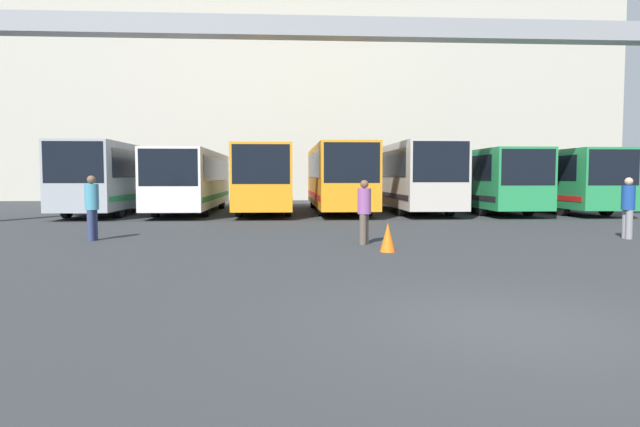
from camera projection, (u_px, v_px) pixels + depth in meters
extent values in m
plane|color=#2D3033|center=(513.00, 326.00, 6.93)|extent=(200.00, 200.00, 0.00)
cube|color=#B7B2A3|center=(316.00, 106.00, 48.26)|extent=(46.78, 12.00, 15.41)
cube|color=gray|center=(360.00, 29.00, 20.57)|extent=(32.23, 0.80, 0.70)
cube|color=#999EA5|center=(112.00, 176.00, 27.40)|extent=(2.56, 10.03, 2.94)
cube|color=black|center=(73.00, 162.00, 22.39)|extent=(2.35, 0.06, 1.65)
cube|color=black|center=(111.00, 165.00, 27.37)|extent=(2.59, 8.53, 1.24)
cube|color=#268C4C|center=(112.00, 196.00, 27.47)|extent=(2.59, 9.53, 0.24)
cylinder|color=black|center=(66.00, 208.00, 24.63)|extent=(0.28, 0.91, 0.91)
cylinder|color=black|center=(119.00, 207.00, 24.77)|extent=(0.28, 0.91, 0.91)
cylinder|color=black|center=(107.00, 202.00, 30.22)|extent=(0.28, 0.91, 0.91)
cylinder|color=black|center=(149.00, 202.00, 30.36)|extent=(0.28, 0.91, 0.91)
cube|color=silver|center=(192.00, 179.00, 28.53)|extent=(2.55, 11.81, 2.66)
cube|color=black|center=(168.00, 167.00, 22.64)|extent=(2.34, 0.06, 1.49)
cube|color=black|center=(192.00, 169.00, 28.50)|extent=(2.58, 10.04, 1.12)
cube|color=#268C4C|center=(192.00, 196.00, 28.59)|extent=(2.58, 11.22, 0.24)
cylinder|color=black|center=(155.00, 206.00, 25.25)|extent=(0.28, 0.96, 0.96)
cylinder|color=black|center=(206.00, 206.00, 25.39)|extent=(0.28, 0.96, 0.96)
cylinder|color=black|center=(182.00, 200.00, 31.83)|extent=(0.28, 0.96, 0.96)
cylinder|color=black|center=(222.00, 200.00, 31.98)|extent=(0.28, 0.96, 0.96)
cube|color=orange|center=(265.00, 177.00, 28.62)|extent=(2.53, 11.51, 2.85)
cube|color=black|center=(261.00, 164.00, 22.87)|extent=(2.33, 0.06, 1.60)
cube|color=black|center=(265.00, 166.00, 28.58)|extent=(2.56, 9.78, 1.20)
cube|color=#268C4C|center=(266.00, 195.00, 28.68)|extent=(2.56, 10.93, 0.24)
cylinder|color=black|center=(239.00, 205.00, 25.42)|extent=(0.28, 1.05, 1.05)
cylinder|color=black|center=(288.00, 205.00, 25.56)|extent=(0.28, 1.05, 1.05)
cylinder|color=black|center=(248.00, 199.00, 31.84)|extent=(0.28, 1.05, 1.05)
cylinder|color=black|center=(287.00, 199.00, 31.98)|extent=(0.28, 1.05, 1.05)
cube|color=orange|center=(338.00, 176.00, 29.15)|extent=(2.50, 12.12, 2.94)
cube|color=black|center=(352.00, 163.00, 23.10)|extent=(2.30, 0.06, 1.65)
cube|color=black|center=(338.00, 165.00, 29.12)|extent=(2.53, 10.30, 1.23)
cube|color=red|center=(338.00, 194.00, 29.22)|extent=(2.53, 11.52, 0.24)
cylinder|color=black|center=(321.00, 206.00, 25.79)|extent=(0.28, 0.94, 0.94)
cylinder|color=black|center=(369.00, 206.00, 25.93)|extent=(0.28, 0.94, 0.94)
cylinder|color=black|center=(313.00, 200.00, 32.55)|extent=(0.28, 0.94, 0.94)
cylinder|color=black|center=(351.00, 200.00, 32.69)|extent=(0.28, 0.94, 0.94)
cube|color=beige|center=(411.00, 175.00, 28.93)|extent=(2.56, 11.20, 3.00)
cube|color=black|center=(441.00, 162.00, 23.34)|extent=(2.36, 0.06, 1.68)
cube|color=black|center=(411.00, 164.00, 28.89)|extent=(2.59, 9.52, 1.26)
cube|color=black|center=(410.00, 194.00, 28.99)|extent=(2.59, 10.64, 0.24)
cylinder|color=black|center=(401.00, 206.00, 25.82)|extent=(0.28, 0.96, 0.96)
cylinder|color=black|center=(450.00, 205.00, 25.97)|extent=(0.28, 0.96, 0.96)
cylinder|color=black|center=(378.00, 200.00, 32.07)|extent=(0.28, 0.96, 0.96)
cylinder|color=black|center=(418.00, 200.00, 32.21)|extent=(0.28, 0.96, 0.96)
cube|color=#268C4C|center=(482.00, 178.00, 29.09)|extent=(2.51, 11.04, 2.69)
cube|color=black|center=(528.00, 167.00, 23.59)|extent=(2.31, 0.06, 1.51)
cube|color=black|center=(482.00, 169.00, 29.06)|extent=(2.54, 9.38, 1.13)
cube|color=black|center=(482.00, 195.00, 29.15)|extent=(2.54, 10.49, 0.24)
cylinder|color=black|center=(482.00, 204.00, 26.02)|extent=(0.28, 1.08, 1.08)
cylinder|color=black|center=(528.00, 204.00, 26.16)|extent=(0.28, 1.08, 1.08)
cylinder|color=black|center=(444.00, 199.00, 32.18)|extent=(0.28, 1.08, 1.08)
cylinder|color=black|center=(482.00, 199.00, 32.32)|extent=(0.28, 1.08, 1.08)
cube|color=#268C4C|center=(555.00, 179.00, 29.02)|extent=(2.40, 10.41, 2.69)
cube|color=black|center=(614.00, 167.00, 23.82)|extent=(2.21, 0.06, 1.50)
cube|color=black|center=(555.00, 169.00, 28.99)|extent=(2.43, 8.85, 1.13)
cube|color=red|center=(554.00, 195.00, 29.08)|extent=(2.43, 9.89, 0.24)
cylinder|color=black|center=(562.00, 204.00, 26.12)|extent=(0.28, 1.10, 1.10)
cylinder|color=black|center=(606.00, 204.00, 26.26)|extent=(0.28, 1.10, 1.10)
cylinder|color=black|center=(511.00, 199.00, 31.93)|extent=(0.28, 1.10, 1.10)
cylinder|color=black|center=(548.00, 199.00, 32.07)|extent=(0.28, 1.10, 1.10)
cylinder|color=brown|center=(365.00, 229.00, 15.26)|extent=(0.19, 0.19, 0.82)
cylinder|color=brown|center=(363.00, 229.00, 15.12)|extent=(0.19, 0.19, 0.82)
cylinder|color=#8C4C8C|center=(364.00, 201.00, 15.14)|extent=(0.36, 0.36, 0.68)
sphere|color=brown|center=(364.00, 184.00, 15.11)|extent=(0.22, 0.22, 0.22)
cylinder|color=navy|center=(94.00, 225.00, 16.19)|extent=(0.20, 0.20, 0.87)
cylinder|color=navy|center=(91.00, 225.00, 16.02)|extent=(0.20, 0.20, 0.87)
cylinder|color=teal|center=(92.00, 197.00, 16.05)|extent=(0.38, 0.38, 0.73)
sphere|color=brown|center=(91.00, 180.00, 16.02)|extent=(0.24, 0.24, 0.24)
cylinder|color=gray|center=(629.00, 225.00, 16.45)|extent=(0.19, 0.19, 0.85)
cylinder|color=gray|center=(626.00, 224.00, 16.61)|extent=(0.19, 0.19, 0.85)
cylinder|color=navy|center=(628.00, 198.00, 16.48)|extent=(0.37, 0.37, 0.71)
sphere|color=tan|center=(629.00, 181.00, 16.45)|extent=(0.23, 0.23, 0.23)
cone|color=orange|center=(388.00, 237.00, 13.70)|extent=(0.37, 0.37, 0.70)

